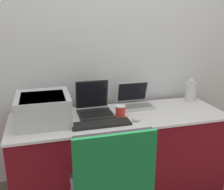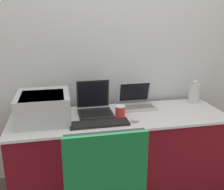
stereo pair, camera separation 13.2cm
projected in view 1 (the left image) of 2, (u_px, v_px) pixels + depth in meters
The scene contains 10 objects.
wall_back at pixel (108, 43), 2.47m from camera, with size 8.00×0.05×2.60m.
table at pixel (119, 152), 2.37m from camera, with size 1.85×0.63×0.72m.
printer at pixel (43, 108), 2.09m from camera, with size 0.42×0.43×0.23m.
laptop_left at pixel (94, 107), 2.30m from camera, with size 0.29×0.30×0.28m.
laptop_right at pixel (135, 101), 2.49m from camera, with size 0.32×0.27×0.22m.
external_keyboard at pixel (101, 124), 2.06m from camera, with size 0.47×0.14×0.02m.
coffee_cup at pixel (120, 111), 2.23m from camera, with size 0.09×0.09×0.10m.
mouse at pixel (136, 119), 2.14m from camera, with size 0.07×0.05×0.03m.
metal_pitcher at pixel (190, 91), 2.63m from camera, with size 0.10×0.10×0.23m.
chair at pixel (111, 181), 1.60m from camera, with size 0.48×0.44×0.94m.
Camera 1 is at (-0.63, -1.72, 1.55)m, focal length 42.00 mm.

